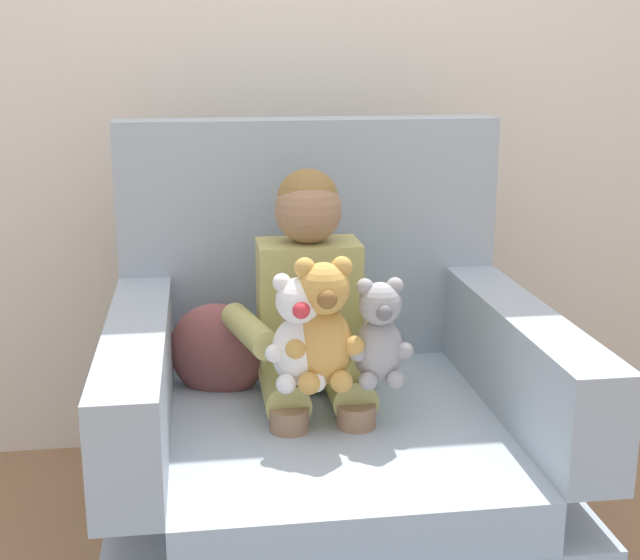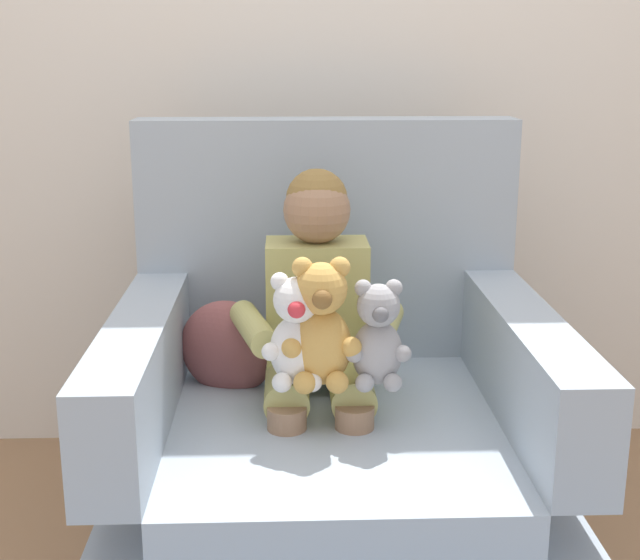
{
  "view_description": "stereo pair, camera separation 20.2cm",
  "coord_description": "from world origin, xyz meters",
  "px_view_note": "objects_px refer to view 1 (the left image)",
  "views": [
    {
      "loc": [
        -0.31,
        -1.98,
        1.29
      ],
      "look_at": [
        -0.04,
        -0.05,
        0.77
      ],
      "focal_mm": 48.94,
      "sensor_mm": 36.0,
      "label": 1
    },
    {
      "loc": [
        -0.11,
        -2.0,
        1.29
      ],
      "look_at": [
        -0.04,
        -0.05,
        0.77
      ],
      "focal_mm": 48.94,
      "sensor_mm": 36.0,
      "label": 2
    }
  ],
  "objects_px": {
    "plush_grey": "(379,335)",
    "throw_pillow": "(218,351)",
    "armchair": "(328,433)",
    "plush_white": "(299,334)",
    "plush_honey": "(323,327)",
    "seated_child": "(312,319)"
  },
  "relations": [
    {
      "from": "plush_honey",
      "to": "throw_pillow",
      "type": "bearing_deg",
      "value": 107.67
    },
    {
      "from": "seated_child",
      "to": "plush_white",
      "type": "relative_size",
      "value": 3.03
    },
    {
      "from": "armchair",
      "to": "plush_white",
      "type": "distance_m",
      "value": 0.37
    },
    {
      "from": "armchair",
      "to": "plush_grey",
      "type": "relative_size",
      "value": 4.32
    },
    {
      "from": "plush_grey",
      "to": "seated_child",
      "type": "bearing_deg",
      "value": 118.48
    },
    {
      "from": "seated_child",
      "to": "armchair",
      "type": "bearing_deg",
      "value": -44.6
    },
    {
      "from": "seated_child",
      "to": "throw_pillow",
      "type": "bearing_deg",
      "value": 156.24
    },
    {
      "from": "seated_child",
      "to": "plush_white",
      "type": "xyz_separation_m",
      "value": [
        -0.06,
        -0.19,
        0.02
      ]
    },
    {
      "from": "plush_grey",
      "to": "throw_pillow",
      "type": "bearing_deg",
      "value": 135.8
    },
    {
      "from": "plush_white",
      "to": "plush_grey",
      "type": "distance_m",
      "value": 0.19
    },
    {
      "from": "plush_honey",
      "to": "throw_pillow",
      "type": "relative_size",
      "value": 1.19
    },
    {
      "from": "seated_child",
      "to": "plush_white",
      "type": "distance_m",
      "value": 0.2
    },
    {
      "from": "armchair",
      "to": "plush_honey",
      "type": "bearing_deg",
      "value": -102.25
    },
    {
      "from": "armchair",
      "to": "plush_white",
      "type": "xyz_separation_m",
      "value": [
        -0.09,
        -0.16,
        0.32
      ]
    },
    {
      "from": "armchair",
      "to": "plush_grey",
      "type": "height_order",
      "value": "armchair"
    },
    {
      "from": "armchair",
      "to": "throw_pillow",
      "type": "xyz_separation_m",
      "value": [
        -0.27,
        0.14,
        0.19
      ]
    },
    {
      "from": "plush_white",
      "to": "armchair",
      "type": "bearing_deg",
      "value": 39.86
    },
    {
      "from": "plush_grey",
      "to": "plush_honey",
      "type": "xyz_separation_m",
      "value": [
        -0.13,
        0.0,
        0.02
      ]
    },
    {
      "from": "plush_white",
      "to": "plush_honey",
      "type": "xyz_separation_m",
      "value": [
        0.06,
        -0.01,
        0.02
      ]
    },
    {
      "from": "seated_child",
      "to": "plush_grey",
      "type": "relative_size",
      "value": 3.22
    },
    {
      "from": "plush_white",
      "to": "throw_pillow",
      "type": "relative_size",
      "value": 1.05
    },
    {
      "from": "plush_honey",
      "to": "throw_pillow",
      "type": "xyz_separation_m",
      "value": [
        -0.24,
        0.3,
        -0.15
      ]
    }
  ]
}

